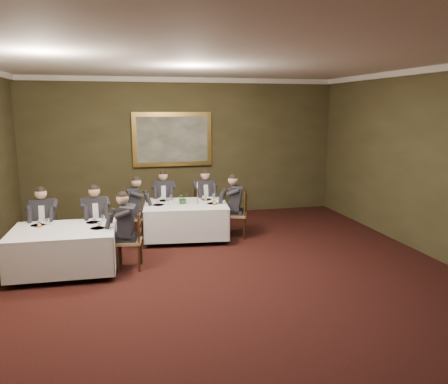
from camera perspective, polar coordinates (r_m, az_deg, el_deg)
name	(u,v)px	position (r m, az deg, el deg)	size (l,w,h in m)	color
ground	(233,289)	(6.93, 1.17, -12.50)	(10.00, 10.00, 0.00)	black
ceiling	(234,54)	(6.41, 1.29, 17.59)	(8.00, 10.00, 0.10)	silver
back_wall	(184,148)	(11.32, -5.20, 5.79)	(8.00, 0.10, 3.50)	#37341B
crown_molding	(234,58)	(6.40, 1.29, 17.06)	(8.00, 10.00, 0.12)	white
table_main	(186,218)	(9.35, -5.00, -3.40)	(1.88, 1.51, 0.67)	black
table_second	(64,247)	(7.88, -20.15, -6.78)	(1.75, 1.35, 0.67)	black
chair_main_backleft	(164,216)	(10.25, -7.80, -3.13)	(0.49, 0.47, 1.00)	olive
diner_main_backleft	(164,207)	(10.19, -7.83, -1.90)	(0.45, 0.52, 1.35)	black
chair_main_backright	(204,215)	(10.28, -2.57, -3.00)	(0.47, 0.45, 1.00)	olive
diner_main_backright	(204,205)	(10.22, -2.57, -1.77)	(0.44, 0.51, 1.35)	black
chair_main_endleft	(134,227)	(9.42, -11.74, -4.53)	(0.45, 0.47, 1.00)	olive
diner_main_endleft	(134,217)	(9.36, -11.72, -3.17)	(0.51, 0.44, 1.35)	black
chair_main_endright	(237,224)	(9.49, 1.71, -4.18)	(0.54, 0.55, 1.00)	olive
diner_main_endright	(237,214)	(9.43, 1.65, -2.84)	(0.59, 0.54, 1.35)	black
chair_sec_backleft	(46,243)	(8.84, -22.25, -6.16)	(0.45, 0.43, 1.00)	olive
diner_sec_backleft	(45,231)	(8.77, -22.37, -4.75)	(0.43, 0.49, 1.35)	black
chair_sec_backright	(97,240)	(8.71, -16.28, -6.01)	(0.48, 0.46, 1.00)	olive
diner_sec_backright	(96,228)	(8.64, -16.36, -4.58)	(0.45, 0.52, 1.35)	black
chair_sec_endright	(130,252)	(7.84, -12.15, -7.70)	(0.48, 0.49, 1.00)	olive
diner_sec_endright	(129,240)	(7.78, -12.30, -6.10)	(0.53, 0.46, 1.35)	black
centerpiece	(183,198)	(9.22, -5.40, -0.75)	(0.24, 0.21, 0.26)	#2D5926
candlestick	(197,195)	(9.26, -3.49, -0.41)	(0.07, 0.07, 0.47)	#B79438
place_setting_table_main	(166,199)	(9.65, -7.62, -0.89)	(0.33, 0.31, 0.14)	white
place_setting_table_second	(41,223)	(8.23, -22.75, -3.72)	(0.33, 0.31, 0.14)	white
painting	(172,139)	(11.20, -6.75, 6.84)	(2.00, 0.09, 1.36)	#E2B353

